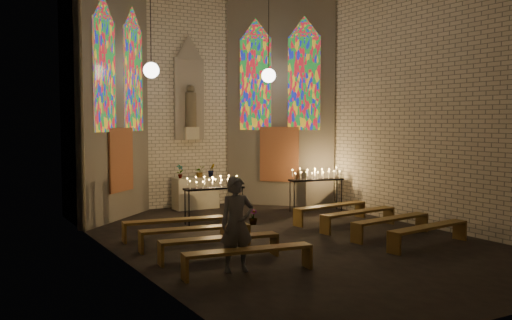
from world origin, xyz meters
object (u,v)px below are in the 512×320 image
at_px(aisle_flower_pot, 253,217).
at_px(votive_stand_right, 316,177).
at_px(altar, 196,193).
at_px(visitor, 237,224).
at_px(votive_stand_left, 214,185).

distance_m(aisle_flower_pot, votive_stand_right, 3.07).
height_order(altar, visitor, visitor).
relative_size(altar, votive_stand_left, 0.83).
xyz_separation_m(altar, votive_stand_left, (-0.61, -2.64, 0.55)).
bearing_deg(votive_stand_left, aisle_flower_pot, -37.53).
bearing_deg(votive_stand_right, aisle_flower_pot, -150.74).
relative_size(votive_stand_right, visitor, 0.99).
xyz_separation_m(altar, aisle_flower_pot, (0.22, -3.35, -0.30)).
relative_size(votive_stand_left, visitor, 0.95).
xyz_separation_m(altar, votive_stand_right, (3.00, -2.38, 0.58)).
distance_m(altar, visitor, 7.74).
distance_m(altar, votive_stand_right, 3.87).
distance_m(votive_stand_right, visitor, 7.34).
bearing_deg(votive_stand_left, votive_stand_right, 7.23).
relative_size(aisle_flower_pot, visitor, 0.23).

